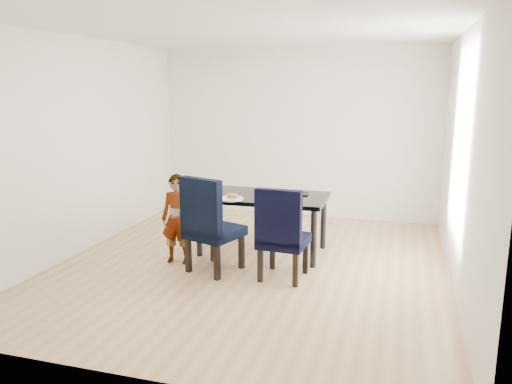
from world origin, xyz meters
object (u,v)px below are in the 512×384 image
(chair_left, at_px, (215,224))
(chair_right, at_px, (284,232))
(plate, at_px, (231,199))
(child, at_px, (177,219))
(laptop, at_px, (297,192))
(dining_table, at_px, (263,224))

(chair_left, xyz_separation_m, chair_right, (0.81, 0.00, -0.04))
(chair_right, distance_m, plate, 0.90)
(child, distance_m, laptop, 1.57)
(child, height_order, laptop, child)
(dining_table, height_order, child, child)
(chair_left, distance_m, laptop, 1.28)
(plate, height_order, laptop, laptop)
(plate, bearing_deg, chair_left, -96.96)
(chair_right, height_order, plate, chair_right)
(chair_right, xyz_separation_m, child, (-1.34, 0.13, 0.02))
(child, xyz_separation_m, plate, (0.58, 0.30, 0.22))
(dining_table, xyz_separation_m, laptop, (0.38, 0.25, 0.39))
(plate, bearing_deg, laptop, 41.40)
(dining_table, distance_m, laptop, 0.60)
(dining_table, height_order, laptop, laptop)
(dining_table, relative_size, plate, 5.25)
(plate, xyz_separation_m, laptop, (0.68, 0.60, 0.00))
(child, bearing_deg, laptop, 29.45)
(chair_left, bearing_deg, dining_table, 84.44)
(chair_left, xyz_separation_m, laptop, (0.73, 1.03, 0.20))
(laptop, bearing_deg, plate, 46.15)
(dining_table, xyz_separation_m, chair_right, (0.46, -0.78, 0.15))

